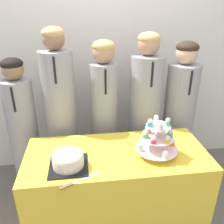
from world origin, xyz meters
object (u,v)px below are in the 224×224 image
object	(u,v)px
student_0	(24,134)
student_3	(144,119)
student_1	(62,121)
student_2	(105,122)
cake_knife	(74,183)
round_cake	(68,159)
cupcake_stand	(157,137)
student_4	(178,121)

from	to	relation	value
student_0	student_3	size ratio (longest dim) A/B	0.88
student_0	student_1	bearing A→B (deg)	0.00
student_2	cake_knife	bearing A→B (deg)	-108.49
round_cake	cake_knife	xyz separation A→B (m)	(0.04, -0.18, -0.06)
round_cake	cupcake_stand	distance (m)	0.66
student_0	student_2	bearing A→B (deg)	0.00
cake_knife	round_cake	bearing A→B (deg)	76.56
round_cake	student_3	size ratio (longest dim) A/B	0.17
student_1	student_2	distance (m)	0.41
student_2	student_4	size ratio (longest dim) A/B	1.02
cupcake_stand	student_1	xyz separation A→B (m)	(-0.73, 0.60, -0.13)
student_0	student_4	bearing A→B (deg)	0.00
round_cake	student_3	world-z (taller)	student_3
round_cake	student_0	world-z (taller)	student_0
cupcake_stand	student_2	size ratio (longest dim) A/B	0.21
student_1	student_2	bearing A→B (deg)	-0.00
round_cake	cake_knife	bearing A→B (deg)	-77.72
cupcake_stand	student_1	bearing A→B (deg)	140.55
student_0	student_2	distance (m)	0.77
student_4	cupcake_stand	bearing A→B (deg)	-125.34
student_3	round_cake	bearing A→B (deg)	-136.77
student_1	student_2	xyz separation A→B (m)	(0.41, -0.00, -0.03)
student_2	student_0	bearing A→B (deg)	-180.00
student_1	cake_knife	bearing A→B (deg)	-81.68
cake_knife	student_2	xyz separation A→B (m)	(0.28, 0.85, -0.01)
cake_knife	cupcake_stand	size ratio (longest dim) A/B	0.85
cake_knife	student_0	size ratio (longest dim) A/B	0.19
student_1	student_3	size ratio (longest dim) A/B	1.03
round_cake	student_4	world-z (taller)	student_4
round_cake	student_2	bearing A→B (deg)	64.43
student_2	student_1	bearing A→B (deg)	180.00
round_cake	student_0	xyz separation A→B (m)	(-0.45, 0.68, -0.16)
cake_knife	student_2	size ratio (longest dim) A/B	0.18
student_1	student_4	bearing A→B (deg)	-0.00
student_0	student_2	world-z (taller)	student_2
cake_knife	cupcake_stand	world-z (taller)	cupcake_stand
round_cake	cupcake_stand	bearing A→B (deg)	6.38
cake_knife	student_1	size ratio (longest dim) A/B	0.16
student_4	student_3	bearing A→B (deg)	180.00
student_2	cupcake_stand	bearing A→B (deg)	-61.79
cupcake_stand	cake_knife	bearing A→B (deg)	-157.75
student_2	student_3	world-z (taller)	student_3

